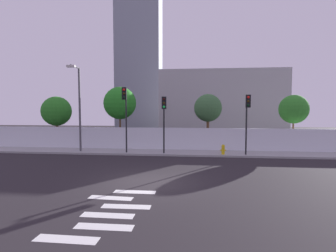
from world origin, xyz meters
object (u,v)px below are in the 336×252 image
Objects in this scene: roadside_tree_leftmost at (56,111)px; roadside_tree_rightmost at (294,109)px; street_lamp_curbside at (78,102)px; fire_hydrant at (223,149)px; traffic_light_center at (164,112)px; roadside_tree_midright at (208,108)px; traffic_light_left at (247,112)px; roadside_tree_midleft at (120,103)px; traffic_light_right at (125,106)px.

roadside_tree_leftmost is 21.24m from roadside_tree_rightmost.
fire_hydrant is at bearing -0.15° from street_lamp_curbside.
traffic_light_center reaches higher than fire_hydrant.
roadside_tree_midright is (3.40, 4.00, 0.32)m from traffic_light_center.
traffic_light_center is at bearing -159.36° from roadside_tree_rightmost.
traffic_light_left is 17.14m from roadside_tree_leftmost.
traffic_light_left is 0.66× the size of street_lamp_curbside.
traffic_light_left is at bearing -16.01° from fire_hydrant.
roadside_tree_midleft reaches higher than roadside_tree_leftmost.
roadside_tree_midright is (-1.00, 3.61, 3.05)m from fire_hydrant.
street_lamp_curbside reaches higher than traffic_light_center.
roadside_tree_midleft is (-8.93, 3.61, 3.50)m from fire_hydrant.
traffic_light_right is 3.93m from street_lamp_curbside.
fire_hydrant is 0.16× the size of roadside_tree_rightmost.
street_lamp_curbside is at bearing -160.68° from roadside_tree_midright.
roadside_tree_midleft is (-1.60, 4.07, 0.30)m from traffic_light_right.
roadside_tree_midleft is at bearing 0.00° from roadside_tree_leftmost.
fire_hydrant is at bearing 3.64° from traffic_light_right.
roadside_tree_leftmost is at bearing 159.38° from traffic_light_center.
street_lamp_curbside is 1.20× the size of roadside_tree_midleft.
traffic_light_right reaches higher than fire_hydrant.
roadside_tree_rightmost is (4.59, 4.07, 0.14)m from traffic_light_left.
roadside_tree_leftmost reaches higher than traffic_light_left.
roadside_tree_midright reaches higher than traffic_light_center.
traffic_light_right is 1.03× the size of roadside_tree_midright.
traffic_light_center is 0.89× the size of roadside_tree_midright.
fire_hydrant is at bearing 5.05° from traffic_light_center.
fire_hydrant is at bearing 163.99° from traffic_light_left.
traffic_light_right is at bearing -27.88° from roadside_tree_leftmost.
traffic_light_left is 0.94× the size of roadside_tree_leftmost.
traffic_light_right reaches higher than traffic_light_left.
street_lamp_curbside is 10.83m from roadside_tree_midright.
traffic_light_center is at bearing -3.52° from street_lamp_curbside.
roadside_tree_leftmost is at bearing -180.00° from roadside_tree_rightmost.
roadside_tree_leftmost is (-16.65, 4.07, -0.05)m from traffic_light_left.
traffic_light_center is at bearing -174.95° from fire_hydrant.
street_lamp_curbside is 5.29m from roadside_tree_leftmost.
traffic_light_center is at bearing 179.27° from traffic_light_left.
street_lamp_curbside reaches higher than traffic_light_right.
roadside_tree_leftmost is at bearing 136.86° from street_lamp_curbside.
traffic_light_center is at bearing -130.39° from roadside_tree_midright.
fire_hydrant is (7.33, 0.47, -3.20)m from traffic_light_right.
roadside_tree_midright is at bearing 19.32° from street_lamp_curbside.
roadside_tree_midleft is at bearing 111.49° from traffic_light_right.
roadside_tree_midright is at bearing 105.51° from fire_hydrant.
street_lamp_curbside is at bearing 172.73° from traffic_light_right.
roadside_tree_rightmost reaches higher than fire_hydrant.
roadside_tree_rightmost is at bearing 0.00° from roadside_tree_midleft.
traffic_light_right is 1.05× the size of roadside_tree_rightmost.
traffic_light_center is 5.79× the size of fire_hydrant.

